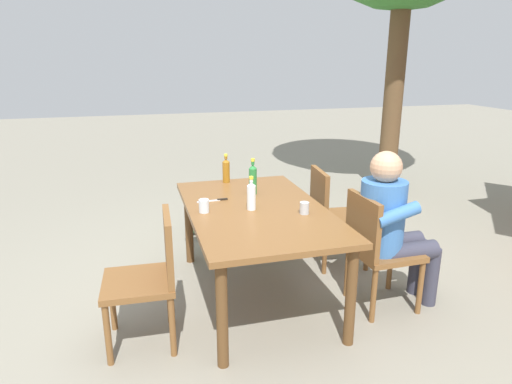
{
  "coord_description": "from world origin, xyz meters",
  "views": [
    {
      "loc": [
        3.02,
        -0.84,
        1.79
      ],
      "look_at": [
        0.0,
        0.0,
        0.85
      ],
      "focal_mm": 31.5,
      "sensor_mm": 36.0,
      "label": 1
    }
  ],
  "objects_px": {
    "bottle_green": "(253,179)",
    "dining_table": "(256,218)",
    "chair_far_right": "(376,246)",
    "bottle_amber": "(226,170)",
    "cup_steel": "(304,208)",
    "table_knife": "(215,200)",
    "backpack_by_far_side": "(203,213)",
    "backpack_by_near_side": "(211,216)",
    "bottle_clear": "(251,195)",
    "cup_glass": "(204,206)",
    "chair_far_left": "(332,212)",
    "chair_near_right": "(151,273)",
    "person_in_white_shirt": "(391,222)"
  },
  "relations": [
    {
      "from": "bottle_green",
      "to": "dining_table",
      "type": "bearing_deg",
      "value": -11.32
    },
    {
      "from": "chair_far_right",
      "to": "bottle_green",
      "type": "xyz_separation_m",
      "value": [
        -0.72,
        -0.73,
        0.37
      ]
    },
    {
      "from": "bottle_amber",
      "to": "cup_steel",
      "type": "relative_size",
      "value": 3.0
    },
    {
      "from": "cup_steel",
      "to": "table_knife",
      "type": "relative_size",
      "value": 0.35
    },
    {
      "from": "dining_table",
      "to": "bottle_green",
      "type": "height_order",
      "value": "bottle_green"
    },
    {
      "from": "dining_table",
      "to": "table_knife",
      "type": "distance_m",
      "value": 0.37
    },
    {
      "from": "cup_steel",
      "to": "backpack_by_far_side",
      "type": "bearing_deg",
      "value": -164.11
    },
    {
      "from": "table_knife",
      "to": "backpack_by_near_side",
      "type": "distance_m",
      "value": 1.23
    },
    {
      "from": "dining_table",
      "to": "cup_steel",
      "type": "xyz_separation_m",
      "value": [
        0.22,
        0.29,
        0.12
      ]
    },
    {
      "from": "bottle_clear",
      "to": "table_knife",
      "type": "bearing_deg",
      "value": -141.06
    },
    {
      "from": "dining_table",
      "to": "backpack_by_far_side",
      "type": "bearing_deg",
      "value": -172.86
    },
    {
      "from": "cup_steel",
      "to": "bottle_amber",
      "type": "bearing_deg",
      "value": -159.45
    },
    {
      "from": "backpack_by_far_side",
      "to": "cup_glass",
      "type": "bearing_deg",
      "value": -8.08
    },
    {
      "from": "table_knife",
      "to": "chair_far_left",
      "type": "bearing_deg",
      "value": 97.6
    },
    {
      "from": "chair_far_right",
      "to": "chair_near_right",
      "type": "relative_size",
      "value": 1.0
    },
    {
      "from": "table_knife",
      "to": "cup_glass",
      "type": "bearing_deg",
      "value": -26.81
    },
    {
      "from": "chair_far_left",
      "to": "table_knife",
      "type": "xyz_separation_m",
      "value": [
        0.14,
        -1.06,
        0.24
      ]
    },
    {
      "from": "chair_far_left",
      "to": "table_knife",
      "type": "bearing_deg",
      "value": -82.4
    },
    {
      "from": "bottle_clear",
      "to": "bottle_amber",
      "type": "bearing_deg",
      "value": -178.26
    },
    {
      "from": "dining_table",
      "to": "chair_far_left",
      "type": "bearing_deg",
      "value": 115.69
    },
    {
      "from": "bottle_clear",
      "to": "backpack_by_near_side",
      "type": "height_order",
      "value": "bottle_clear"
    },
    {
      "from": "dining_table",
      "to": "bottle_clear",
      "type": "distance_m",
      "value": 0.2
    },
    {
      "from": "cup_glass",
      "to": "bottle_amber",
      "type": "bearing_deg",
      "value": 156.73
    },
    {
      "from": "cup_glass",
      "to": "chair_far_right",
      "type": "bearing_deg",
      "value": 72.29
    },
    {
      "from": "bottle_amber",
      "to": "dining_table",
      "type": "bearing_deg",
      "value": 5.21
    },
    {
      "from": "chair_far_right",
      "to": "backpack_by_near_side",
      "type": "relative_size",
      "value": 2.08
    },
    {
      "from": "table_knife",
      "to": "bottle_amber",
      "type": "bearing_deg",
      "value": 158.5
    },
    {
      "from": "chair_far_left",
      "to": "bottle_clear",
      "type": "height_order",
      "value": "bottle_clear"
    },
    {
      "from": "dining_table",
      "to": "person_in_white_shirt",
      "type": "relative_size",
      "value": 1.41
    },
    {
      "from": "cup_steel",
      "to": "chair_far_left",
      "type": "bearing_deg",
      "value": 140.34
    },
    {
      "from": "table_knife",
      "to": "backpack_by_far_side",
      "type": "bearing_deg",
      "value": 176.02
    },
    {
      "from": "bottle_green",
      "to": "chair_far_right",
      "type": "bearing_deg",
      "value": 45.4
    },
    {
      "from": "dining_table",
      "to": "bottle_amber",
      "type": "xyz_separation_m",
      "value": [
        -0.74,
        -0.07,
        0.19
      ]
    },
    {
      "from": "cup_glass",
      "to": "chair_far_left",
      "type": "bearing_deg",
      "value": 107.9
    },
    {
      "from": "person_in_white_shirt",
      "to": "backpack_by_near_side",
      "type": "relative_size",
      "value": 2.82
    },
    {
      "from": "dining_table",
      "to": "cup_glass",
      "type": "xyz_separation_m",
      "value": [
        -0.0,
        -0.39,
        0.13
      ]
    },
    {
      "from": "chair_near_right",
      "to": "cup_glass",
      "type": "relative_size",
      "value": 9.13
    },
    {
      "from": "chair_far_left",
      "to": "cup_steel",
      "type": "height_order",
      "value": "chair_far_left"
    },
    {
      "from": "cup_steel",
      "to": "chair_far_right",
      "type": "bearing_deg",
      "value": 72.91
    },
    {
      "from": "bottle_green",
      "to": "backpack_by_near_side",
      "type": "xyz_separation_m",
      "value": [
        -1.0,
        -0.18,
        -0.65
      ]
    },
    {
      "from": "table_knife",
      "to": "backpack_by_near_side",
      "type": "xyz_separation_m",
      "value": [
        -1.1,
        0.15,
        -0.53
      ]
    },
    {
      "from": "chair_near_right",
      "to": "chair_far_left",
      "type": "bearing_deg",
      "value": 115.55
    },
    {
      "from": "bottle_amber",
      "to": "backpack_by_near_side",
      "type": "bearing_deg",
      "value": -175.39
    },
    {
      "from": "chair_near_right",
      "to": "chair_far_left",
      "type": "height_order",
      "value": "same"
    },
    {
      "from": "dining_table",
      "to": "person_in_white_shirt",
      "type": "bearing_deg",
      "value": 67.52
    },
    {
      "from": "dining_table",
      "to": "bottle_green",
      "type": "distance_m",
      "value": 0.4
    },
    {
      "from": "table_knife",
      "to": "backpack_by_far_side",
      "type": "distance_m",
      "value": 1.31
    },
    {
      "from": "chair_near_right",
      "to": "chair_far_left",
      "type": "relative_size",
      "value": 1.0
    },
    {
      "from": "bottle_clear",
      "to": "cup_steel",
      "type": "xyz_separation_m",
      "value": [
        0.19,
        0.34,
        -0.06
      ]
    },
    {
      "from": "chair_far_right",
      "to": "cup_glass",
      "type": "distance_m",
      "value": 1.27
    }
  ]
}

